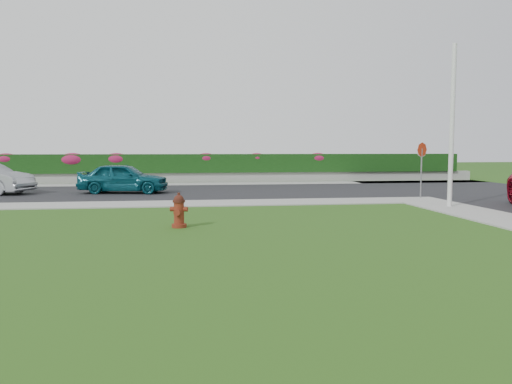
{
  "coord_description": "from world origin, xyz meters",
  "views": [
    {
      "loc": [
        -1.93,
        -9.36,
        2.03
      ],
      "look_at": [
        -0.15,
        3.48,
        0.9
      ],
      "focal_mm": 35.0,
      "sensor_mm": 36.0,
      "label": 1
    }
  ],
  "objects": [
    {
      "name": "utility_pole",
      "position": [
        7.04,
        6.68,
        2.78
      ],
      "size": [
        0.16,
        0.16,
        5.56
      ],
      "primitive_type": "cylinder",
      "color": "silver",
      "rests_on": "ground"
    },
    {
      "name": "flower_clump_e",
      "position": [
        2.24,
        20.5,
        1.48
      ],
      "size": [
        1.13,
        0.73,
        0.57
      ],
      "primitive_type": "ellipsoid",
      "color": "#B31E4B",
      "rests_on": "hedge"
    },
    {
      "name": "hedge",
      "position": [
        -1.0,
        20.6,
        1.15
      ],
      "size": [
        32.0,
        0.9,
        1.1
      ],
      "primitive_type": "cube",
      "color": "black",
      "rests_on": "retaining_wall"
    },
    {
      "name": "flower_clump_a",
      "position": [
        -12.07,
        20.5,
        1.44
      ],
      "size": [
        1.29,
        0.83,
        0.64
      ],
      "primitive_type": "ellipsoid",
      "color": "#B31E4B",
      "rests_on": "hedge"
    },
    {
      "name": "fire_hydrant",
      "position": [
        -2.15,
        3.53,
        0.43
      ],
      "size": [
        0.47,
        0.44,
        0.9
      ],
      "rotation": [
        0.0,
        0.0,
        -0.24
      ],
      "color": "#541E0D",
      "rests_on": "ground"
    },
    {
      "name": "flower_clump_c",
      "position": [
        -6.0,
        20.5,
        1.43
      ],
      "size": [
        1.37,
        0.88,
        0.69
      ],
      "primitive_type": "ellipsoid",
      "color": "#B31E4B",
      "rests_on": "hedge"
    },
    {
      "name": "ground",
      "position": [
        0.0,
        0.0,
        0.0
      ],
      "size": [
        120.0,
        120.0,
        0.0
      ],
      "primitive_type": "plane",
      "color": "black",
      "rests_on": "ground"
    },
    {
      "name": "curb_corner",
      "position": [
        7.0,
        9.0,
        0.02
      ],
      "size": [
        2.0,
        2.0,
        0.04
      ],
      "primitive_type": "cube",
      "color": "gray",
      "rests_on": "ground"
    },
    {
      "name": "stop_sign",
      "position": [
        7.5,
        9.76,
        1.69
      ],
      "size": [
        0.57,
        0.29,
        2.3
      ],
      "rotation": [
        0.0,
        0.0,
        0.06
      ],
      "color": "slate",
      "rests_on": "ground"
    },
    {
      "name": "flower_clump_d",
      "position": [
        -0.8,
        20.5,
        1.46
      ],
      "size": [
        1.21,
        0.78,
        0.61
      ],
      "primitive_type": "ellipsoid",
      "color": "#B31E4B",
      "rests_on": "hedge"
    },
    {
      "name": "retaining_wall",
      "position": [
        -1.0,
        20.5,
        0.3
      ],
      "size": [
        34.0,
        0.4,
        0.6
      ],
      "primitive_type": "cube",
      "color": "gray",
      "rests_on": "ground"
    },
    {
      "name": "flower_clump_f",
      "position": [
        6.03,
        20.5,
        1.45
      ],
      "size": [
        1.26,
        0.81,
        0.63
      ],
      "primitive_type": "ellipsoid",
      "color": "#B31E4B",
      "rests_on": "hedge"
    },
    {
      "name": "flower_clump_b",
      "position": [
        -8.45,
        20.5,
        1.4
      ],
      "size": [
        1.54,
        0.99,
        0.77
      ],
      "primitive_type": "ellipsoid",
      "color": "#B31E4B",
      "rests_on": "hedge"
    },
    {
      "name": "street_far",
      "position": [
        -5.0,
        14.0,
        0.02
      ],
      "size": [
        26.0,
        8.0,
        0.04
      ],
      "primitive_type": "cube",
      "color": "black",
      "rests_on": "ground"
    },
    {
      "name": "sidewalk_beyond",
      "position": [
        -1.0,
        19.0,
        0.02
      ],
      "size": [
        34.0,
        2.0,
        0.04
      ],
      "primitive_type": "cube",
      "color": "gray",
      "rests_on": "ground"
    },
    {
      "name": "sedan_teal",
      "position": [
        -4.77,
        13.57,
        0.71
      ],
      "size": [
        4.14,
        2.19,
        1.34
      ],
      "primitive_type": "imported",
      "rotation": [
        0.0,
        0.0,
        1.41
      ],
      "color": "#0B4A56",
      "rests_on": "street_far"
    },
    {
      "name": "sidewalk_far",
      "position": [
        -6.0,
        9.0,
        0.02
      ],
      "size": [
        24.0,
        2.0,
        0.04
      ],
      "primitive_type": "cube",
      "color": "gray",
      "rests_on": "ground"
    }
  ]
}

